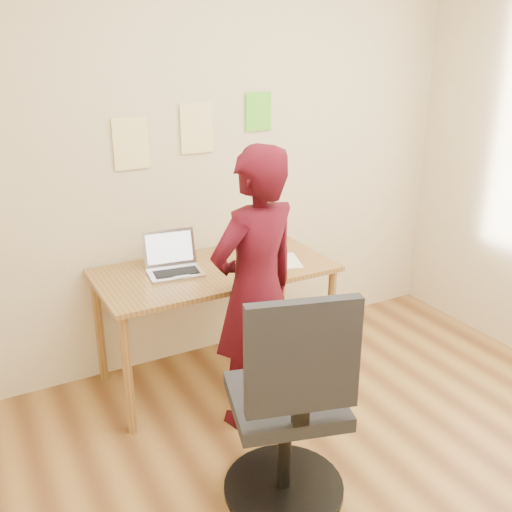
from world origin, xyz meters
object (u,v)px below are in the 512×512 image
phone (258,273)px  desk (215,281)px  office_chair (290,416)px  person (256,291)px  laptop (173,263)px

phone → desk: bearing=97.1°
phone → office_chair: size_ratio=0.13×
office_chair → person: (0.18, 0.64, 0.31)m
laptop → phone: 0.51m
laptop → office_chair: office_chair is taller
desk → phone: 0.29m
office_chair → person: 0.74m
phone → person: (-0.17, -0.28, 0.03)m
desk → phone: (0.18, -0.21, 0.09)m
desk → phone: bearing=-49.1°
desk → phone: phone is taller
laptop → person: bearing=-58.6°
laptop → phone: bearing=-26.9°
person → phone: bearing=-134.1°
laptop → person: person is taller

